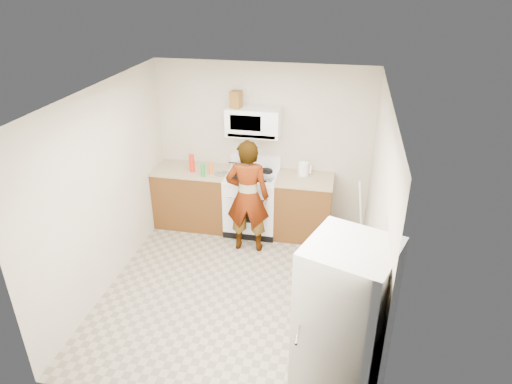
% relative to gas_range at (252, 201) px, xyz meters
% --- Properties ---
extents(floor, '(3.60, 3.60, 0.00)m').
position_rel_gas_range_xyz_m(floor, '(0.10, -1.48, -0.49)').
color(floor, gray).
rests_on(floor, ground).
extents(back_wall, '(3.20, 0.02, 2.50)m').
position_rel_gas_range_xyz_m(back_wall, '(0.10, 0.31, 0.76)').
color(back_wall, beige).
rests_on(back_wall, floor).
extents(right_wall, '(0.02, 3.60, 2.50)m').
position_rel_gas_range_xyz_m(right_wall, '(1.69, -1.48, 0.76)').
color(right_wall, beige).
rests_on(right_wall, floor).
extents(cabinet_left, '(1.12, 0.62, 0.90)m').
position_rel_gas_range_xyz_m(cabinet_left, '(-0.94, 0.01, -0.04)').
color(cabinet_left, brown).
rests_on(cabinet_left, floor).
extents(counter_left, '(1.14, 0.64, 0.03)m').
position_rel_gas_range_xyz_m(counter_left, '(-0.94, 0.01, 0.43)').
color(counter_left, tan).
rests_on(counter_left, cabinet_left).
extents(cabinet_right, '(0.80, 0.62, 0.90)m').
position_rel_gas_range_xyz_m(cabinet_right, '(0.78, 0.01, -0.04)').
color(cabinet_right, brown).
rests_on(cabinet_right, floor).
extents(counter_right, '(0.82, 0.64, 0.03)m').
position_rel_gas_range_xyz_m(counter_right, '(0.78, 0.01, 0.43)').
color(counter_right, tan).
rests_on(counter_right, cabinet_right).
extents(gas_range, '(0.76, 0.65, 1.13)m').
position_rel_gas_range_xyz_m(gas_range, '(0.00, 0.00, 0.00)').
color(gas_range, white).
rests_on(gas_range, floor).
extents(microwave, '(0.76, 0.38, 0.40)m').
position_rel_gas_range_xyz_m(microwave, '(0.00, 0.13, 1.21)').
color(microwave, white).
rests_on(microwave, back_wall).
extents(person, '(0.63, 0.44, 1.65)m').
position_rel_gas_range_xyz_m(person, '(0.04, -0.52, 0.34)').
color(person, tan).
rests_on(person, floor).
extents(fridge, '(0.90, 0.90, 1.70)m').
position_rel_gas_range_xyz_m(fridge, '(1.41, -2.86, 0.36)').
color(fridge, silver).
rests_on(fridge, floor).
extents(kettle, '(0.21, 0.21, 0.19)m').
position_rel_gas_range_xyz_m(kettle, '(0.74, 0.13, 0.54)').
color(kettle, white).
rests_on(kettle, counter_right).
extents(jug, '(0.17, 0.17, 0.24)m').
position_rel_gas_range_xyz_m(jug, '(-0.24, 0.08, 1.53)').
color(jug, brown).
rests_on(jug, microwave).
extents(saucepan, '(0.29, 0.29, 0.12)m').
position_rel_gas_range_xyz_m(saucepan, '(-0.14, 0.09, 0.53)').
color(saucepan, silver).
rests_on(saucepan, gas_range).
extents(tray, '(0.27, 0.20, 0.05)m').
position_rel_gas_range_xyz_m(tray, '(0.20, -0.13, 0.47)').
color(tray, silver).
rests_on(tray, gas_range).
extents(bottle_spray, '(0.10, 0.10, 0.26)m').
position_rel_gas_range_xyz_m(bottle_spray, '(-0.89, -0.08, 0.58)').
color(bottle_spray, red).
rests_on(bottle_spray, counter_left).
extents(bottle_hot_sauce, '(0.07, 0.07, 0.18)m').
position_rel_gas_range_xyz_m(bottle_hot_sauce, '(-0.60, -0.10, 0.54)').
color(bottle_hot_sauce, orange).
rests_on(bottle_hot_sauce, counter_left).
extents(bottle_green_cap, '(0.07, 0.07, 0.19)m').
position_rel_gas_range_xyz_m(bottle_green_cap, '(-0.68, -0.22, 0.55)').
color(bottle_green_cap, green).
rests_on(bottle_green_cap, counter_left).
extents(pot_lid, '(0.29, 0.29, 0.01)m').
position_rel_gas_range_xyz_m(pot_lid, '(-0.45, -0.08, 0.46)').
color(pot_lid, white).
rests_on(pot_lid, counter_left).
extents(broom, '(0.18, 0.21, 1.17)m').
position_rel_gas_range_xyz_m(broom, '(1.60, -0.38, 0.11)').
color(broom, white).
rests_on(broom, floor).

